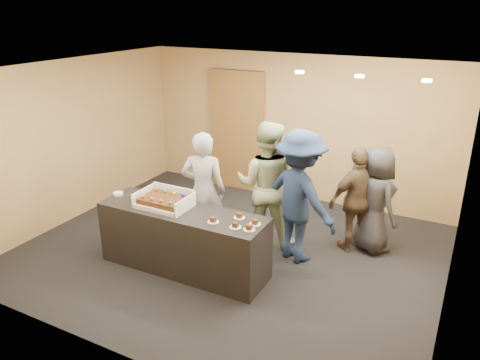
{
  "coord_description": "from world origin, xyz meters",
  "views": [
    {
      "loc": [
        3.03,
        -5.47,
        3.54
      ],
      "look_at": [
        0.17,
        0.0,
        1.19
      ],
      "focal_mm": 35.0,
      "sensor_mm": 36.0,
      "label": 1
    }
  ],
  "objects_px": {
    "person_brown_extra": "(357,200)",
    "storage_cabinet": "(238,131)",
    "serving_counter": "(183,240)",
    "person_sage_man": "(266,185)",
    "person_server_grey": "(204,191)",
    "person_navy_man": "(300,197)",
    "sheet_cake": "(164,200)",
    "person_dark_suit": "(376,200)",
    "plate_stack": "(118,194)",
    "cake_box": "(165,202)"
  },
  "relations": [
    {
      "from": "person_brown_extra",
      "to": "storage_cabinet",
      "type": "bearing_deg",
      "value": -76.85
    },
    {
      "from": "serving_counter",
      "to": "person_sage_man",
      "type": "distance_m",
      "value": 1.51
    },
    {
      "from": "person_sage_man",
      "to": "person_brown_extra",
      "type": "distance_m",
      "value": 1.36
    },
    {
      "from": "person_server_grey",
      "to": "person_navy_man",
      "type": "relative_size",
      "value": 0.94
    },
    {
      "from": "storage_cabinet",
      "to": "person_navy_man",
      "type": "relative_size",
      "value": 1.21
    },
    {
      "from": "sheet_cake",
      "to": "person_navy_man",
      "type": "bearing_deg",
      "value": 32.69
    },
    {
      "from": "person_dark_suit",
      "to": "person_sage_man",
      "type": "bearing_deg",
      "value": 64.75
    },
    {
      "from": "storage_cabinet",
      "to": "serving_counter",
      "type": "bearing_deg",
      "value": -75.6
    },
    {
      "from": "person_brown_extra",
      "to": "sheet_cake",
      "type": "bearing_deg",
      "value": -12.4
    },
    {
      "from": "person_sage_man",
      "to": "person_brown_extra",
      "type": "bearing_deg",
      "value": -173.06
    },
    {
      "from": "plate_stack",
      "to": "person_server_grey",
      "type": "distance_m",
      "value": 1.25
    },
    {
      "from": "serving_counter",
      "to": "sheet_cake",
      "type": "bearing_deg",
      "value": 179.6
    },
    {
      "from": "cake_box",
      "to": "person_brown_extra",
      "type": "height_order",
      "value": "person_brown_extra"
    },
    {
      "from": "plate_stack",
      "to": "person_sage_man",
      "type": "height_order",
      "value": "person_sage_man"
    },
    {
      "from": "serving_counter",
      "to": "cake_box",
      "type": "relative_size",
      "value": 3.29
    },
    {
      "from": "person_navy_man",
      "to": "person_brown_extra",
      "type": "bearing_deg",
      "value": -111.3
    },
    {
      "from": "sheet_cake",
      "to": "person_dark_suit",
      "type": "height_order",
      "value": "person_dark_suit"
    },
    {
      "from": "cake_box",
      "to": "person_sage_man",
      "type": "height_order",
      "value": "person_sage_man"
    },
    {
      "from": "storage_cabinet",
      "to": "person_navy_man",
      "type": "bearing_deg",
      "value": -45.09
    },
    {
      "from": "serving_counter",
      "to": "person_brown_extra",
      "type": "bearing_deg",
      "value": 40.45
    },
    {
      "from": "serving_counter",
      "to": "person_navy_man",
      "type": "xyz_separation_m",
      "value": [
        1.3,
        1.02,
        0.52
      ]
    },
    {
      "from": "person_navy_man",
      "to": "person_sage_man",
      "type": "bearing_deg",
      "value": 4.07
    },
    {
      "from": "person_sage_man",
      "to": "person_navy_man",
      "type": "relative_size",
      "value": 1.0
    },
    {
      "from": "storage_cabinet",
      "to": "person_sage_man",
      "type": "bearing_deg",
      "value": -51.82
    },
    {
      "from": "sheet_cake",
      "to": "person_brown_extra",
      "type": "distance_m",
      "value": 2.83
    },
    {
      "from": "plate_stack",
      "to": "person_sage_man",
      "type": "bearing_deg",
      "value": 33.41
    },
    {
      "from": "serving_counter",
      "to": "person_server_grey",
      "type": "relative_size",
      "value": 1.32
    },
    {
      "from": "cake_box",
      "to": "sheet_cake",
      "type": "distance_m",
      "value": 0.06
    },
    {
      "from": "storage_cabinet",
      "to": "person_server_grey",
      "type": "distance_m",
      "value": 2.55
    },
    {
      "from": "sheet_cake",
      "to": "person_brown_extra",
      "type": "height_order",
      "value": "person_brown_extra"
    },
    {
      "from": "serving_counter",
      "to": "cake_box",
      "type": "bearing_deg",
      "value": 174.36
    },
    {
      "from": "person_sage_man",
      "to": "person_brown_extra",
      "type": "height_order",
      "value": "person_sage_man"
    },
    {
      "from": "plate_stack",
      "to": "person_sage_man",
      "type": "relative_size",
      "value": 0.07
    },
    {
      "from": "person_brown_extra",
      "to": "cake_box",
      "type": "bearing_deg",
      "value": -12.83
    },
    {
      "from": "person_sage_man",
      "to": "person_brown_extra",
      "type": "xyz_separation_m",
      "value": [
        1.27,
        0.46,
        -0.17
      ]
    },
    {
      "from": "plate_stack",
      "to": "person_dark_suit",
      "type": "height_order",
      "value": "person_dark_suit"
    },
    {
      "from": "serving_counter",
      "to": "person_navy_man",
      "type": "height_order",
      "value": "person_navy_man"
    },
    {
      "from": "plate_stack",
      "to": "person_brown_extra",
      "type": "height_order",
      "value": "person_brown_extra"
    },
    {
      "from": "person_server_grey",
      "to": "person_navy_man",
      "type": "bearing_deg",
      "value": 174.56
    },
    {
      "from": "sheet_cake",
      "to": "person_sage_man",
      "type": "distance_m",
      "value": 1.58
    },
    {
      "from": "person_navy_man",
      "to": "person_brown_extra",
      "type": "relative_size",
      "value": 1.21
    },
    {
      "from": "cake_box",
      "to": "person_server_grey",
      "type": "height_order",
      "value": "person_server_grey"
    },
    {
      "from": "person_sage_man",
      "to": "person_dark_suit",
      "type": "bearing_deg",
      "value": -172.45
    },
    {
      "from": "person_server_grey",
      "to": "person_navy_man",
      "type": "xyz_separation_m",
      "value": [
        1.39,
        0.32,
        0.06
      ]
    },
    {
      "from": "storage_cabinet",
      "to": "plate_stack",
      "type": "distance_m",
      "value": 3.14
    },
    {
      "from": "storage_cabinet",
      "to": "sheet_cake",
      "type": "relative_size",
      "value": 3.77
    },
    {
      "from": "person_server_grey",
      "to": "serving_counter",
      "type": "bearing_deg",
      "value": 78.81
    },
    {
      "from": "sheet_cake",
      "to": "plate_stack",
      "type": "height_order",
      "value": "sheet_cake"
    },
    {
      "from": "storage_cabinet",
      "to": "person_brown_extra",
      "type": "height_order",
      "value": "storage_cabinet"
    },
    {
      "from": "person_navy_man",
      "to": "serving_counter",
      "type": "bearing_deg",
      "value": 61.41
    }
  ]
}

